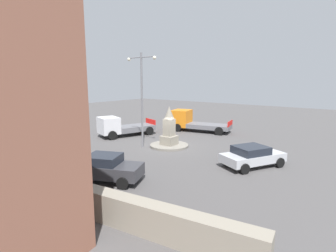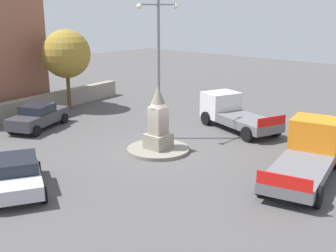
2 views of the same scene
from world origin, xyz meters
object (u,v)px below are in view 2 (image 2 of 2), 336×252
Objects in this scene: truck_orange_far_side at (309,152)px; car_silver_near_island at (16,174)px; monument at (158,121)px; car_dark_grey_waiting at (38,116)px; truck_white_approaching at (233,113)px; streetlamp at (159,56)px; tree_near_wall at (66,54)px.

car_silver_near_island is at bearing 140.52° from truck_orange_far_side.
car_silver_near_island is (-7.36, 0.85, -0.87)m from monument.
truck_white_approaching is (8.00, -8.63, 0.18)m from car_dark_grey_waiting.
truck_white_approaching is 0.89× the size of truck_orange_far_side.
monument is 8.50m from car_dark_grey_waiting.
car_silver_near_island is at bearing -176.01° from streetlamp.
tree_near_wall is (9.79, 10.16, 3.25)m from car_silver_near_island.
truck_orange_far_side is (-4.07, -6.65, 0.09)m from truck_white_approaching.
car_dark_grey_waiting is at bearing 52.97° from car_silver_near_island.
car_dark_grey_waiting is 5.95m from tree_near_wall.
monument is 0.57× the size of tree_near_wall.
tree_near_wall is at bearing 89.17° from truck_orange_far_side.
monument is 3.74m from streetlamp.
car_silver_near_island is at bearing 173.40° from monument.
car_dark_grey_waiting is 11.77m from truck_white_approaching.
truck_white_approaching is at bearing -47.18° from car_dark_grey_waiting.
car_silver_near_island is 14.48m from tree_near_wall.
monument is 7.35m from truck_orange_far_side.
streetlamp is 1.34× the size of tree_near_wall.
truck_orange_far_side is 18.26m from tree_near_wall.
truck_white_approaching is (13.60, -1.20, 0.22)m from car_silver_near_island.
car_silver_near_island is (-8.99, -0.63, -3.90)m from streetlamp.
monument is at bearing -6.60° from car_silver_near_island.
truck_white_approaching is 1.03× the size of tree_near_wall.
car_dark_grey_waiting is at bearing 101.98° from monument.
car_silver_near_island is (-5.60, -7.43, -0.04)m from car_dark_grey_waiting.
truck_orange_far_side reaches higher than car_silver_near_island.
car_dark_grey_waiting is at bearing 116.49° from streetlamp.
tree_near_wall is (0.26, 18.02, 2.95)m from truck_orange_far_side.
streetlamp is 1.16× the size of truck_orange_far_side.
truck_white_approaching is 7.80m from truck_orange_far_side.
streetlamp is at bearing 158.36° from truck_white_approaching.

